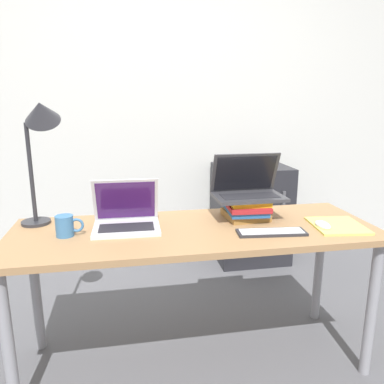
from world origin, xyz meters
name	(u,v)px	position (x,y,z in m)	size (l,w,h in m)	color
wall_back	(161,97)	(0.00, 1.84, 1.35)	(8.00, 0.05, 2.70)	silver
desk	(195,244)	(0.00, 0.31, 0.65)	(1.74, 0.62, 0.72)	#9E754C
laptop_left	(126,219)	(-0.32, 0.37, 0.77)	(0.32, 0.25, 0.24)	silver
book_stack	(246,208)	(0.29, 0.42, 0.78)	(0.22, 0.28, 0.11)	olive
laptop_on_books	(247,189)	(0.30, 0.43, 0.88)	(0.36, 0.23, 0.23)	#333338
wireless_keyboard	(271,232)	(0.33, 0.17, 0.73)	(0.32, 0.13, 0.01)	#28282D
mouse	(323,225)	(0.60, 0.20, 0.74)	(0.06, 0.11, 0.03)	white
notepad	(337,226)	(0.68, 0.21, 0.73)	(0.26, 0.29, 0.01)	#EFE066
mug	(66,226)	(-0.59, 0.31, 0.77)	(0.12, 0.08, 0.10)	teal
desk_lamp	(40,127)	(-0.70, 0.49, 1.20)	(0.23, 0.20, 0.63)	#28282D
mini_fridge	(250,213)	(0.71, 1.52, 0.40)	(0.58, 0.52, 0.80)	#232328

